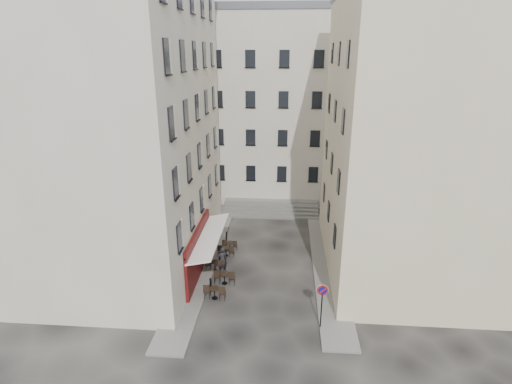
# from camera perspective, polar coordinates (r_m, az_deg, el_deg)

# --- Properties ---
(ground) EXTENTS (90.00, 90.00, 0.00)m
(ground) POSITION_cam_1_polar(r_m,az_deg,el_deg) (27.17, 0.85, -13.15)
(ground) COLOR black
(ground) RESTS_ON ground
(sidewalk_left) EXTENTS (2.00, 22.00, 0.12)m
(sidewalk_left) POSITION_cam_1_polar(r_m,az_deg,el_deg) (31.11, -7.06, -8.64)
(sidewalk_left) COLOR slate
(sidewalk_left) RESTS_ON ground
(sidewalk_right) EXTENTS (2.00, 18.00, 0.12)m
(sidewalk_right) POSITION_cam_1_polar(r_m,az_deg,el_deg) (29.83, 10.03, -10.12)
(sidewalk_right) COLOR slate
(sidewalk_right) RESTS_ON ground
(building_left) EXTENTS (12.20, 16.20, 20.60)m
(building_left) POSITION_cam_1_polar(r_m,az_deg,el_deg) (28.77, -20.30, 9.62)
(building_left) COLOR beige
(building_left) RESTS_ON ground
(building_right) EXTENTS (12.20, 14.20, 18.60)m
(building_right) POSITION_cam_1_polar(r_m,az_deg,el_deg) (28.36, 23.30, 7.05)
(building_right) COLOR beige
(building_right) RESTS_ON ground
(building_back) EXTENTS (18.20, 10.20, 18.60)m
(building_back) POSITION_cam_1_polar(r_m,az_deg,el_deg) (42.23, 1.23, 12.24)
(building_back) COLOR beige
(building_back) RESTS_ON ground
(cafe_storefront) EXTENTS (1.74, 7.30, 3.50)m
(cafe_storefront) POSITION_cam_1_polar(r_m,az_deg,el_deg) (27.64, -8.05, -8.25)
(cafe_storefront) COLOR #43090F
(cafe_storefront) RESTS_ON ground
(stone_steps) EXTENTS (9.00, 3.15, 0.80)m
(stone_steps) POSITION_cam_1_polar(r_m,az_deg,el_deg) (38.19, 2.07, -2.42)
(stone_steps) COLOR #605D5B
(stone_steps) RESTS_ON ground
(bollard_near) EXTENTS (0.12, 0.12, 0.98)m
(bollard_near) POSITION_cam_1_polar(r_m,az_deg,el_deg) (26.42, -6.53, -12.98)
(bollard_near) COLOR black
(bollard_near) RESTS_ON ground
(bollard_mid) EXTENTS (0.12, 0.12, 0.98)m
(bollard_mid) POSITION_cam_1_polar(r_m,az_deg,el_deg) (29.38, -5.25, -9.34)
(bollard_mid) COLOR black
(bollard_mid) RESTS_ON ground
(bollard_far) EXTENTS (0.12, 0.12, 0.98)m
(bollard_far) POSITION_cam_1_polar(r_m,az_deg,el_deg) (32.44, -4.23, -6.37)
(bollard_far) COLOR black
(bollard_far) RESTS_ON ground
(no_parking_sign) EXTENTS (0.64, 0.10, 2.80)m
(no_parking_sign) POSITION_cam_1_polar(r_m,az_deg,el_deg) (22.71, 9.42, -14.74)
(no_parking_sign) COLOR black
(no_parking_sign) RESTS_ON ground
(bistro_table_a) EXTENTS (1.39, 0.65, 0.97)m
(bistro_table_a) POSITION_cam_1_polar(r_m,az_deg,el_deg) (25.74, -5.93, -14.00)
(bistro_table_a) COLOR black
(bistro_table_a) RESTS_ON ground
(bistro_table_b) EXTENTS (1.42, 0.67, 1.00)m
(bistro_table_b) POSITION_cam_1_polar(r_m,az_deg,el_deg) (27.12, -4.50, -12.02)
(bistro_table_b) COLOR black
(bistro_table_b) RESTS_ON ground
(bistro_table_c) EXTENTS (1.35, 0.63, 0.95)m
(bistro_table_c) POSITION_cam_1_polar(r_m,az_deg,el_deg) (28.60, -5.89, -10.32)
(bistro_table_c) COLOR black
(bistro_table_c) RESTS_ON ground
(bistro_table_d) EXTENTS (1.26, 0.59, 0.88)m
(bistro_table_d) POSITION_cam_1_polar(r_m,az_deg,el_deg) (30.47, -4.31, -8.34)
(bistro_table_d) COLOR black
(bistro_table_d) RESTS_ON ground
(bistro_table_e) EXTENTS (1.16, 0.54, 0.82)m
(bistro_table_e) POSITION_cam_1_polar(r_m,az_deg,el_deg) (31.37, -3.73, -7.53)
(bistro_table_e) COLOR black
(bistro_table_e) RESTS_ON ground
(pedestrian) EXTENTS (0.83, 0.76, 1.91)m
(pedestrian) POSITION_cam_1_polar(r_m,az_deg,el_deg) (28.23, -4.84, -9.61)
(pedestrian) COLOR black
(pedestrian) RESTS_ON ground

